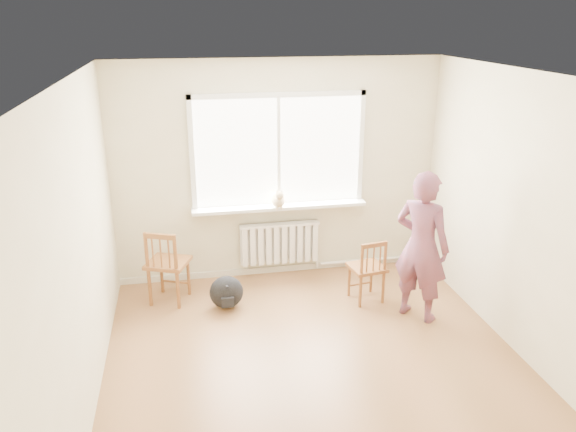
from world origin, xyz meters
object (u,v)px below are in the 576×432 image
chair_left (166,266)px  person (421,246)px  chair_right (369,270)px  cat (278,199)px  backpack (226,292)px

chair_left → person: 2.86m
chair_right → cat: (-0.91, 0.79, 0.66)m
chair_right → cat: bearing=-49.8°
chair_right → backpack: size_ratio=2.02×
cat → backpack: bearing=-137.6°
chair_left → person: bearing=-175.4°
person → cat: person is taller
chair_left → cat: size_ratio=2.34×
chair_right → backpack: (-1.63, 0.16, -0.20)m
chair_right → cat: size_ratio=2.01×
chair_left → cat: 1.54m
person → cat: bearing=6.4°
chair_left → chair_right: size_ratio=1.16×
chair_right → backpack: 1.65m
chair_right → chair_left: bearing=-19.3°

